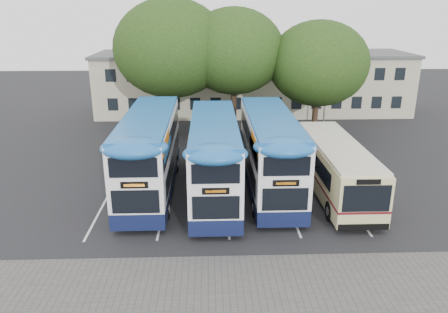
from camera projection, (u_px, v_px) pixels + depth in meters
ground at (304, 233)px, 21.72m from camera, size 120.00×120.00×0.00m
paving_strip at (280, 297)px, 16.92m from camera, size 40.00×6.00×0.01m
bay_lines at (225, 194)px, 26.32m from camera, size 14.12×11.00×0.01m
depot_building at (253, 82)px, 46.21m from camera, size 32.40×8.40×6.20m
lamp_post at (327, 73)px, 39.15m from camera, size 0.25×1.05×9.06m
tree_left at (171, 48)px, 35.93m from camera, size 9.52×9.52×11.49m
tree_mid at (234, 51)px, 36.00m from camera, size 8.34×8.34×10.76m
tree_right at (318, 64)px, 35.48m from camera, size 8.14×8.14×9.78m
bus_dd_left at (150, 150)px, 25.92m from camera, size 2.77×11.41×4.76m
bus_dd_mid at (214, 155)px, 25.28m from camera, size 2.69×11.10×4.63m
bus_dd_right at (270, 149)px, 26.17m from camera, size 2.72×11.21×4.67m
bus_single at (335, 165)px, 25.96m from camera, size 2.68×10.55×3.15m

